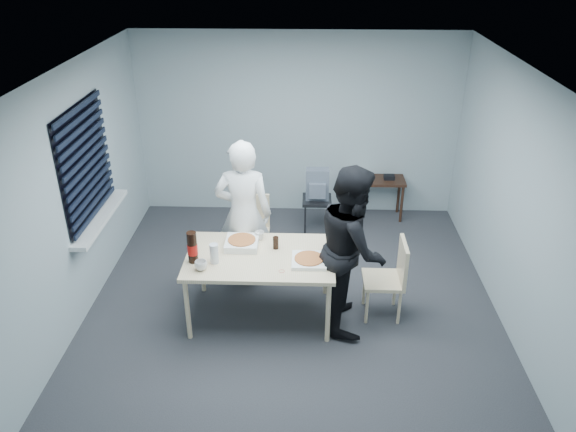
{
  "coord_description": "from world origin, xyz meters",
  "views": [
    {
      "loc": [
        0.13,
        -5.09,
        3.76
      ],
      "look_at": [
        -0.05,
        0.1,
        1.1
      ],
      "focal_mm": 35.0,
      "sensor_mm": 36.0,
      "label": 1
    }
  ],
  "objects_px": {
    "person_black": "(352,248)",
    "mug_b": "(260,236)",
    "mug_a": "(201,265)",
    "chair_right": "(392,274)",
    "stool": "(317,206)",
    "person_white": "(244,215)",
    "soda_bottle": "(192,248)",
    "backpack": "(317,185)",
    "chair_far": "(252,226)",
    "dining_table": "(260,260)",
    "side_table": "(373,184)"
  },
  "relations": [
    {
      "from": "person_white",
      "to": "mug_a",
      "type": "height_order",
      "value": "person_white"
    },
    {
      "from": "backpack",
      "to": "mug_a",
      "type": "distance_m",
      "value": 2.42
    },
    {
      "from": "backpack",
      "to": "mug_a",
      "type": "xyz_separation_m",
      "value": [
        -1.18,
        -2.11,
        0.05
      ]
    },
    {
      "from": "person_black",
      "to": "side_table",
      "type": "height_order",
      "value": "person_black"
    },
    {
      "from": "dining_table",
      "to": "mug_a",
      "type": "relative_size",
      "value": 12.45
    },
    {
      "from": "chair_far",
      "to": "person_black",
      "type": "relative_size",
      "value": 0.5
    },
    {
      "from": "chair_far",
      "to": "side_table",
      "type": "relative_size",
      "value": 1.0
    },
    {
      "from": "dining_table",
      "to": "stool",
      "type": "distance_m",
      "value": 1.95
    },
    {
      "from": "chair_far",
      "to": "stool",
      "type": "relative_size",
      "value": 1.65
    },
    {
      "from": "person_white",
      "to": "stool",
      "type": "distance_m",
      "value": 1.53
    },
    {
      "from": "person_white",
      "to": "stool",
      "type": "relative_size",
      "value": 3.29
    },
    {
      "from": "soda_bottle",
      "to": "stool",
      "type": "bearing_deg",
      "value": 57.13
    },
    {
      "from": "person_white",
      "to": "mug_b",
      "type": "distance_m",
      "value": 0.39
    },
    {
      "from": "chair_right",
      "to": "mug_a",
      "type": "xyz_separation_m",
      "value": [
        -1.95,
        -0.35,
        0.28
      ]
    },
    {
      "from": "mug_b",
      "to": "soda_bottle",
      "type": "height_order",
      "value": "soda_bottle"
    },
    {
      "from": "chair_right",
      "to": "stool",
      "type": "height_order",
      "value": "chair_right"
    },
    {
      "from": "person_white",
      "to": "person_black",
      "type": "bearing_deg",
      "value": 149.13
    },
    {
      "from": "chair_right",
      "to": "stool",
      "type": "bearing_deg",
      "value": 113.43
    },
    {
      "from": "backpack",
      "to": "chair_right",
      "type": "bearing_deg",
      "value": -76.92
    },
    {
      "from": "mug_a",
      "to": "soda_bottle",
      "type": "relative_size",
      "value": 0.37
    },
    {
      "from": "stool",
      "to": "soda_bottle",
      "type": "relative_size",
      "value": 1.6
    },
    {
      "from": "stool",
      "to": "mug_b",
      "type": "distance_m",
      "value": 1.67
    },
    {
      "from": "dining_table",
      "to": "stool",
      "type": "bearing_deg",
      "value": 71.52
    },
    {
      "from": "chair_right",
      "to": "mug_b",
      "type": "distance_m",
      "value": 1.47
    },
    {
      "from": "mug_a",
      "to": "soda_bottle",
      "type": "xyz_separation_m",
      "value": [
        -0.1,
        0.15,
        0.11
      ]
    },
    {
      "from": "person_white",
      "to": "mug_a",
      "type": "bearing_deg",
      "value": 70.84
    },
    {
      "from": "chair_far",
      "to": "backpack",
      "type": "xyz_separation_m",
      "value": [
        0.8,
        0.74,
        0.23
      ]
    },
    {
      "from": "person_white",
      "to": "stool",
      "type": "xyz_separation_m",
      "value": [
        0.85,
        1.19,
        -0.46
      ]
    },
    {
      "from": "dining_table",
      "to": "person_black",
      "type": "xyz_separation_m",
      "value": [
        0.94,
        -0.05,
        0.2
      ]
    },
    {
      "from": "chair_right",
      "to": "mug_a",
      "type": "bearing_deg",
      "value": -169.9
    },
    {
      "from": "dining_table",
      "to": "chair_right",
      "type": "height_order",
      "value": "chair_right"
    },
    {
      "from": "person_white",
      "to": "soda_bottle",
      "type": "xyz_separation_m",
      "value": [
        -0.43,
        -0.79,
        0.02
      ]
    },
    {
      "from": "mug_a",
      "to": "soda_bottle",
      "type": "distance_m",
      "value": 0.21
    },
    {
      "from": "chair_right",
      "to": "side_table",
      "type": "relative_size",
      "value": 1.0
    },
    {
      "from": "chair_far",
      "to": "chair_right",
      "type": "relative_size",
      "value": 1.0
    },
    {
      "from": "chair_far",
      "to": "mug_b",
      "type": "xyz_separation_m",
      "value": [
        0.16,
        -0.75,
        0.28
      ]
    },
    {
      "from": "chair_right",
      "to": "person_black",
      "type": "bearing_deg",
      "value": -166.07
    },
    {
      "from": "dining_table",
      "to": "chair_right",
      "type": "bearing_deg",
      "value": 2.35
    },
    {
      "from": "chair_right",
      "to": "backpack",
      "type": "xyz_separation_m",
      "value": [
        -0.77,
        1.77,
        0.23
      ]
    },
    {
      "from": "chair_far",
      "to": "side_table",
      "type": "height_order",
      "value": "chair_far"
    },
    {
      "from": "mug_b",
      "to": "mug_a",
      "type": "bearing_deg",
      "value": -130.28
    },
    {
      "from": "dining_table",
      "to": "backpack",
      "type": "distance_m",
      "value": 1.92
    },
    {
      "from": "person_black",
      "to": "soda_bottle",
      "type": "xyz_separation_m",
      "value": [
        -1.61,
        -0.09,
        0.02
      ]
    },
    {
      "from": "chair_right",
      "to": "backpack",
      "type": "bearing_deg",
      "value": 113.58
    },
    {
      "from": "chair_right",
      "to": "person_white",
      "type": "distance_m",
      "value": 1.77
    },
    {
      "from": "person_white",
      "to": "dining_table",
      "type": "bearing_deg",
      "value": 109.87
    },
    {
      "from": "chair_far",
      "to": "stool",
      "type": "height_order",
      "value": "chair_far"
    },
    {
      "from": "chair_far",
      "to": "backpack",
      "type": "bearing_deg",
      "value": 42.46
    },
    {
      "from": "person_black",
      "to": "mug_b",
      "type": "distance_m",
      "value": 1.05
    },
    {
      "from": "person_black",
      "to": "side_table",
      "type": "xyz_separation_m",
      "value": [
        0.48,
        2.45,
        -0.37
      ]
    }
  ]
}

